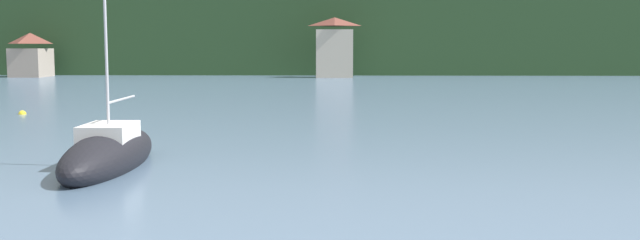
# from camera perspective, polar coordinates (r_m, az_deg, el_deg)

# --- Properties ---
(wooded_hillside) EXTENTS (352.00, 75.48, 34.62)m
(wooded_hillside) POSITION_cam_1_polar(r_m,az_deg,el_deg) (145.02, -7.64, 6.79)
(wooded_hillside) COLOR #264223
(wooded_hillside) RESTS_ON ground_plane
(shore_building_west) EXTENTS (4.44, 5.55, 5.96)m
(shore_building_west) POSITION_cam_1_polar(r_m,az_deg,el_deg) (103.26, -22.49, 4.88)
(shore_building_west) COLOR gray
(shore_building_west) RESTS_ON ground_plane
(shore_building_westcentral) EXTENTS (5.08, 3.38, 7.95)m
(shore_building_westcentral) POSITION_cam_1_polar(r_m,az_deg,el_deg) (93.30, 1.20, 5.85)
(shore_building_westcentral) COLOR #BCB29E
(shore_building_westcentral) RESTS_ON ground_plane
(sailboat_mid_0) EXTENTS (2.40, 8.23, 12.47)m
(sailboat_mid_0) POSITION_cam_1_polar(r_m,az_deg,el_deg) (25.10, -16.78, -2.62)
(sailboat_mid_0) COLOR black
(sailboat_mid_0) RESTS_ON ground_plane
(mooring_buoy_near) EXTENTS (0.47, 0.47, 0.47)m
(mooring_buoy_near) POSITION_cam_1_polar(r_m,az_deg,el_deg) (46.45, -23.08, 0.44)
(mooring_buoy_near) COLOR yellow
(mooring_buoy_near) RESTS_ON ground_plane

